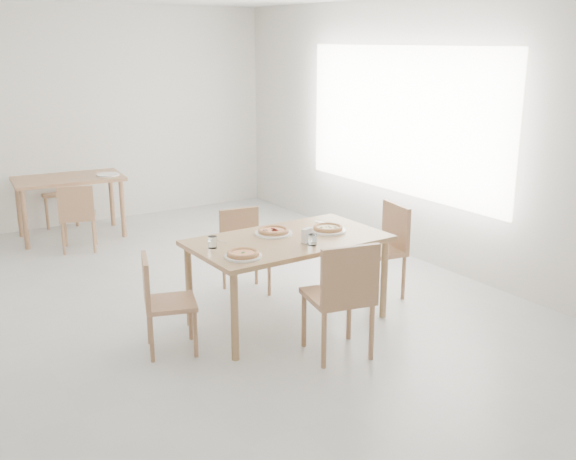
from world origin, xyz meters
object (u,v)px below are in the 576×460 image
pizza_pepperoni (273,231)px  napkin_holder (307,236)px  pizza_margherita (243,254)px  chair_south (343,292)px  chair_east (385,243)px  tumbler_b (313,240)px  plate_empty (108,175)px  main_table (288,247)px  plate_mushroom (328,230)px  chair_north (243,244)px  chair_back_n (56,186)px  chair_west (160,297)px  plate_margherita (243,256)px  plate_pepperoni (273,233)px  tumbler_a (212,242)px  chair_back_s (77,213)px  second_table (69,185)px  pizza_mushroom (328,228)px

pizza_pepperoni → napkin_holder: size_ratio=2.79×
pizza_margherita → napkin_holder: size_ratio=2.14×
chair_south → pizza_pepperoni: chair_south is taller
chair_east → tumbler_b: (-1.06, -0.32, 0.29)m
plate_empty → chair_east: bearing=-66.3°
tumbler_b → main_table: bearing=101.8°
main_table → tumbler_b: 0.31m
plate_mushroom → chair_north: bearing=112.0°
chair_east → chair_back_n: chair_east is taller
chair_west → plate_mushroom: chair_west is taller
plate_mushroom → plate_empty: 3.58m
chair_north → plate_margherita: 1.31m
plate_margherita → pizza_pepperoni: bearing=38.2°
plate_pepperoni → napkin_holder: napkin_holder is taller
pizza_margherita → tumbler_a: tumbler_a is taller
chair_back_s → plate_margherita: bearing=115.4°
chair_north → plate_pepperoni: bearing=-88.4°
pizza_pepperoni → napkin_holder: napkin_holder is taller
pizza_pepperoni → tumbler_a: 0.62m
chair_back_s → chair_back_n: size_ratio=0.91×
tumbler_a → chair_back_n: 4.29m
chair_east → chair_back_s: chair_east is taller
pizza_margherita → plate_empty: 3.74m
main_table → tumbler_b: (0.06, -0.28, 0.12)m
pizza_margherita → second_table: (-0.27, 3.88, -0.13)m
pizza_pepperoni → tumbler_a: tumbler_a is taller
second_table → chair_south: bearing=-74.0°
chair_south → napkin_holder: chair_south is taller
main_table → second_table: (-0.84, 3.63, -0.03)m
plate_margherita → chair_back_n: bearing=93.1°
pizza_mushroom → second_table: size_ratio=0.21×
main_table → plate_empty: (-0.39, 3.48, 0.08)m
chair_south → chair_back_s: size_ratio=1.18×
plate_pepperoni → chair_back_n: 4.28m
pizza_mushroom → second_table: 3.85m
plate_empty → chair_north: bearing=-80.4°
plate_empty → tumbler_b: bearing=-83.1°
plate_margherita → tumbler_b: tumbler_b is taller
chair_east → pizza_margherita: chair_east is taller
plate_mushroom → pizza_pepperoni: 0.48m
plate_margherita → second_table: (-0.27, 3.88, -0.11)m
main_table → chair_back_s: chair_back_s is taller
main_table → plate_pepperoni: plate_pepperoni is taller
pizza_mushroom → tumbler_a: size_ratio=2.91×
tumbler_b → chair_back_s: (-1.00, 3.25, -0.34)m
main_table → pizza_pepperoni: size_ratio=4.69×
plate_pepperoni → chair_south: bearing=-89.5°
chair_east → tumbler_a: bearing=-82.2°
pizza_mushroom → second_table: bearing=108.9°
plate_pepperoni → tumbler_b: (0.10, -0.44, 0.04)m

